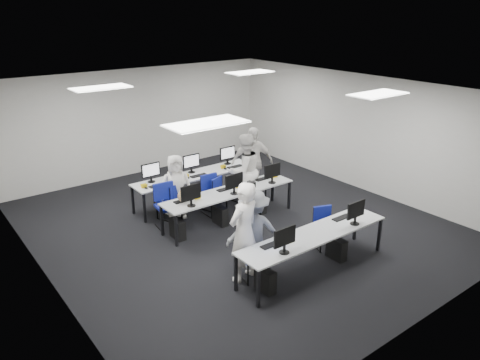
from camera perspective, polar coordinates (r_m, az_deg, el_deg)
room at (r=9.97m, az=-0.67°, el=2.39°), size 9.00×9.02×3.00m
ceiling_panels at (r=9.61m, az=-0.71°, el=10.84°), size 5.20×4.60×0.02m
desk_front at (r=8.63m, az=9.01°, el=-6.78°), size 3.20×0.70×0.73m
desk_mid at (r=10.40m, az=-1.31°, el=-1.63°), size 3.20×0.70×0.73m
desk_back at (r=11.49m, az=-5.44°, el=0.46°), size 3.20×0.70×0.73m
equipment_front at (r=8.64m, az=8.09°, el=-9.10°), size 2.51×0.41×1.19m
equipment_mid at (r=10.41m, az=-2.09°, el=-3.55°), size 2.91×0.41×1.19m
equipment_back at (r=11.71m, az=-4.65°, el=-0.80°), size 2.91×0.41×1.19m
chair_0 at (r=8.48m, az=1.50°, el=-10.29°), size 0.49×0.52×0.82m
chair_1 at (r=9.64m, az=10.29°, el=-6.61°), size 0.53×0.55×0.83m
chair_2 at (r=10.38m, az=-8.77°, el=-4.15°), size 0.54×0.58×0.98m
chair_3 at (r=10.95m, az=-3.25°, el=-2.68°), size 0.47×0.51×0.93m
chair_4 at (r=11.50m, az=1.72°, el=-1.62°), size 0.52×0.55×0.85m
chair_5 at (r=10.82m, az=-8.54°, el=-3.31°), size 0.56×0.58×0.86m
chair_6 at (r=11.23m, az=-3.52°, el=-2.27°), size 0.52×0.55×0.82m
chair_7 at (r=11.65m, az=0.34°, el=-1.30°), size 0.47×0.51×0.86m
handbag at (r=9.87m, az=-6.83°, el=-1.83°), size 0.40×0.33×0.28m
student_0 at (r=8.14m, az=0.46°, el=-6.37°), size 0.74×0.56×1.84m
student_1 at (r=11.14m, az=0.54°, el=1.13°), size 0.90×0.71×1.81m
student_2 at (r=10.70m, az=-7.79°, el=-0.81°), size 0.84×0.68×1.49m
student_3 at (r=11.75m, az=1.49°, el=2.17°), size 1.15×0.84×1.81m
photographer at (r=8.52m, az=1.68°, el=-6.15°), size 1.15×0.92×1.55m
dslr_camera at (r=8.34m, az=1.40°, el=-0.52°), size 0.20×0.22×0.10m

